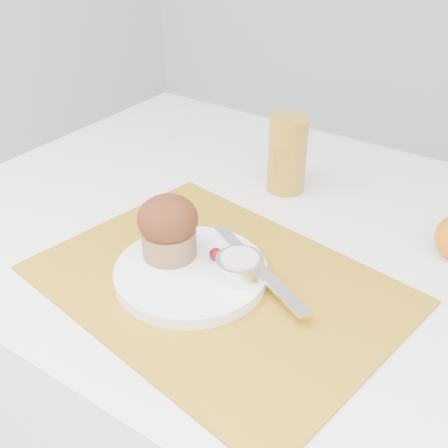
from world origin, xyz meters
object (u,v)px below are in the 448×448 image
Objects in this scene: table at (286,404)px; muffin at (168,227)px; juice_glass at (287,155)px; plate at (191,273)px.

muffin is (-0.12, -0.16, 0.44)m from table.
plate is at bearing -85.91° from juice_glass.
muffin reaches higher than plate.
plate is (-0.08, -0.17, 0.39)m from table.
juice_glass reaches higher than table.
plate is 2.31× the size of muffin.
juice_glass is 0.29m from muffin.
plate reaches higher than table.
juice_glass is at bearing 85.59° from muffin.
juice_glass reaches higher than muffin.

